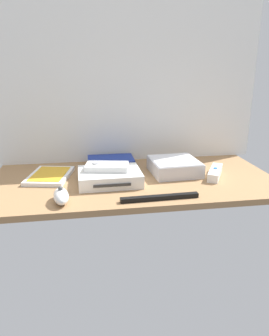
% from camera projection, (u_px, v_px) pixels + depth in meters
% --- Properties ---
extents(ground_plane, '(1.00, 0.48, 0.02)m').
position_uv_depth(ground_plane, '(134.00, 181.00, 1.14)').
color(ground_plane, '#936D47').
rests_on(ground_plane, ground).
extents(back_wall, '(1.10, 0.01, 0.64)m').
position_uv_depth(back_wall, '(125.00, 82.00, 1.27)').
color(back_wall, white).
rests_on(back_wall, ground).
extents(game_console, '(0.21, 0.17, 0.04)m').
position_uv_depth(game_console, '(110.00, 177.00, 1.09)').
color(game_console, white).
rests_on(game_console, ground_plane).
extents(mini_computer, '(0.18, 0.18, 0.05)m').
position_uv_depth(mini_computer, '(174.00, 166.00, 1.19)').
color(mini_computer, silver).
rests_on(mini_computer, ground_plane).
extents(game_case, '(0.17, 0.21, 0.02)m').
position_uv_depth(game_case, '(50.00, 176.00, 1.14)').
color(game_case, white).
rests_on(game_case, ground_plane).
extents(network_router, '(0.18, 0.12, 0.03)m').
position_uv_depth(network_router, '(111.00, 162.00, 1.27)').
color(network_router, navy).
rests_on(network_router, ground_plane).
extents(remote_wand, '(0.10, 0.15, 0.03)m').
position_uv_depth(remote_wand, '(215.00, 173.00, 1.15)').
color(remote_wand, white).
rests_on(remote_wand, ground_plane).
extents(remote_nunchuk, '(0.05, 0.10, 0.05)m').
position_uv_depth(remote_nunchuk, '(61.00, 196.00, 0.94)').
color(remote_nunchuk, white).
rests_on(remote_nunchuk, ground_plane).
extents(remote_classic_pad, '(0.16, 0.11, 0.02)m').
position_uv_depth(remote_classic_pad, '(107.00, 167.00, 1.09)').
color(remote_classic_pad, white).
rests_on(remote_classic_pad, game_console).
extents(sensor_bar, '(0.24, 0.03, 0.01)m').
position_uv_depth(sensor_bar, '(160.00, 198.00, 0.96)').
color(sensor_bar, black).
rests_on(sensor_bar, ground_plane).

